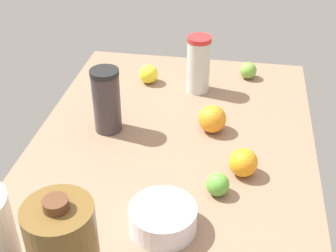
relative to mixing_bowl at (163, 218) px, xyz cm
name	(u,v)px	position (x,y,z in cm)	size (l,w,h in cm)	color
countertop	(168,163)	(-24.23, -2.99, -4.36)	(120.00, 76.00, 3.00)	#8E6A54
mixing_bowl	(163,218)	(0.00, 0.00, 0.00)	(14.46, 14.46, 5.71)	silver
tumbler_cup	(198,64)	(-61.13, 0.42, 6.31)	(7.49, 7.49, 18.26)	silver
shaker_bottle	(107,100)	(-34.88, -21.72, 6.39)	(7.83, 7.83, 18.42)	#3A3235
orange_near_front	(212,119)	(-38.78, 6.98, 1.02)	(7.75, 7.75, 7.75)	orange
orange_beside_bowl	(243,162)	(-21.06, 16.09, 0.69)	(7.10, 7.10, 7.10)	orange
lemon_far_back	(149,74)	(-63.53, -16.04, 0.23)	(6.16, 6.16, 6.16)	yellow
lime_by_jug	(248,70)	(-72.23, 16.10, -0.07)	(5.58, 5.58, 5.58)	#70A93C
lime_loose	(218,184)	(-12.88, 10.58, -0.11)	(5.50, 5.50, 5.50)	#5DA839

